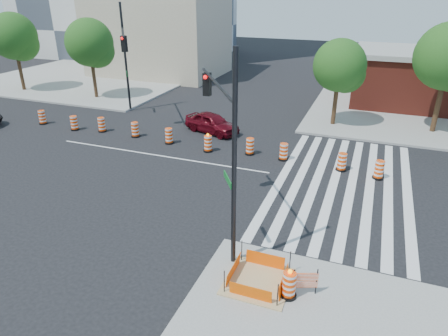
# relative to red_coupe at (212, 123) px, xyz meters

# --- Properties ---
(ground) EXTENTS (120.00, 120.00, 0.00)m
(ground) POSITION_rel_red_coupe_xyz_m (-1.45, -5.10, -0.70)
(ground) COLOR black
(ground) RESTS_ON ground
(sidewalk_nw) EXTENTS (22.00, 22.00, 0.15)m
(sidewalk_nw) POSITION_rel_red_coupe_xyz_m (-19.45, 12.90, -0.63)
(sidewalk_nw) COLOR gray
(sidewalk_nw) RESTS_ON ground
(crosswalk_east) EXTENTS (6.75, 13.50, 0.01)m
(crosswalk_east) POSITION_rel_red_coupe_xyz_m (9.50, -5.10, -0.69)
(crosswalk_east) COLOR silver
(crosswalk_east) RESTS_ON ground
(lane_centerline) EXTENTS (14.00, 0.12, 0.01)m
(lane_centerline) POSITION_rel_red_coupe_xyz_m (-1.45, -5.10, -0.70)
(lane_centerline) COLOR silver
(lane_centerline) RESTS_ON ground
(excavation_pit) EXTENTS (2.20, 2.20, 0.90)m
(excavation_pit) POSITION_rel_red_coupe_xyz_m (7.55, -14.10, -0.48)
(excavation_pit) COLOR tan
(excavation_pit) RESTS_ON ground
(beige_midrise) EXTENTS (14.00, 10.00, 10.00)m
(beige_midrise) POSITION_rel_red_coupe_xyz_m (-13.45, 16.90, 4.30)
(beige_midrise) COLOR tan
(beige_midrise) RESTS_ON ground
(red_coupe) EXTENTS (4.43, 2.88, 1.40)m
(red_coupe) POSITION_rel_red_coupe_xyz_m (0.00, 0.00, 0.00)
(red_coupe) COLOR #520710
(red_coupe) RESTS_ON ground
(signal_pole_se) EXTENTS (3.32, 4.97, 7.74)m
(signal_pole_se) POSITION_rel_red_coupe_xyz_m (5.46, -11.94, 4.05)
(signal_pole_se) COLOR black
(signal_pole_se) RESTS_ON ground
(signal_pole_nw) EXTENTS (3.64, 5.20, 8.22)m
(signal_pole_nw) POSITION_rel_red_coupe_xyz_m (-7.44, 1.18, 4.33)
(signal_pole_nw) COLOR black
(signal_pole_nw) RESTS_ON ground
(pit_drum) EXTENTS (0.56, 0.56, 1.09)m
(pit_drum) POSITION_rel_red_coupe_xyz_m (8.68, -14.41, -0.10)
(pit_drum) COLOR black
(pit_drum) RESTS_ON ground
(barricade) EXTENTS (0.80, 0.35, 1.00)m
(barricade) POSITION_rel_red_coupe_xyz_m (9.15, -14.10, -0.00)
(barricade) COLOR #FF4405
(barricade) RESTS_ON ground
(tree_north_a) EXTENTS (4.31, 4.31, 7.32)m
(tree_north_a) POSITION_rel_red_coupe_xyz_m (-21.87, 4.66, 4.21)
(tree_north_a) COLOR #382314
(tree_north_a) RESTS_ON ground
(tree_north_b) EXTENTS (4.13, 4.13, 7.02)m
(tree_north_b) POSITION_rel_red_coupe_xyz_m (-13.43, 4.84, 4.01)
(tree_north_b) COLOR #382314
(tree_north_b) RESTS_ON ground
(tree_north_c) EXTENTS (3.67, 3.67, 6.24)m
(tree_north_c) POSITION_rel_red_coupe_xyz_m (7.84, 4.61, 3.49)
(tree_north_c) COLOR #382314
(tree_north_c) RESTS_ON ground
(median_drum_0) EXTENTS (0.60, 0.60, 1.02)m
(median_drum_0) POSITION_rel_red_coupe_xyz_m (-12.58, -2.79, -0.22)
(median_drum_0) COLOR black
(median_drum_0) RESTS_ON ground
(median_drum_1) EXTENTS (0.60, 0.60, 1.02)m
(median_drum_1) POSITION_rel_red_coupe_xyz_m (-9.42, -3.06, -0.22)
(median_drum_1) COLOR black
(median_drum_1) RESTS_ON ground
(median_drum_2) EXTENTS (0.60, 0.60, 1.02)m
(median_drum_2) POSITION_rel_red_coupe_xyz_m (-7.36, -2.65, -0.22)
(median_drum_2) COLOR black
(median_drum_2) RESTS_ON ground
(median_drum_3) EXTENTS (0.60, 0.60, 1.02)m
(median_drum_3) POSITION_rel_red_coupe_xyz_m (-4.57, -2.72, -0.22)
(median_drum_3) COLOR black
(median_drum_3) RESTS_ON ground
(median_drum_4) EXTENTS (0.60, 0.60, 1.02)m
(median_drum_4) POSITION_rel_red_coupe_xyz_m (-1.81, -3.01, -0.22)
(median_drum_4) COLOR black
(median_drum_4) RESTS_ON ground
(median_drum_5) EXTENTS (0.60, 0.60, 1.18)m
(median_drum_5) POSITION_rel_red_coupe_xyz_m (1.13, -3.38, -0.21)
(median_drum_5) COLOR black
(median_drum_5) RESTS_ON ground
(median_drum_6) EXTENTS (0.60, 0.60, 1.02)m
(median_drum_6) POSITION_rel_red_coupe_xyz_m (3.72, -2.89, -0.22)
(median_drum_6) COLOR black
(median_drum_6) RESTS_ON ground
(median_drum_7) EXTENTS (0.60, 0.60, 1.02)m
(median_drum_7) POSITION_rel_red_coupe_xyz_m (5.84, -3.01, -0.22)
(median_drum_7) COLOR black
(median_drum_7) RESTS_ON ground
(median_drum_8) EXTENTS (0.60, 0.60, 1.02)m
(median_drum_8) POSITION_rel_red_coupe_xyz_m (9.23, -3.31, -0.22)
(median_drum_8) COLOR black
(median_drum_8) RESTS_ON ground
(median_drum_9) EXTENTS (0.60, 0.60, 1.02)m
(median_drum_9) POSITION_rel_red_coupe_xyz_m (11.20, -3.67, -0.22)
(median_drum_9) COLOR black
(median_drum_9) RESTS_ON ground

